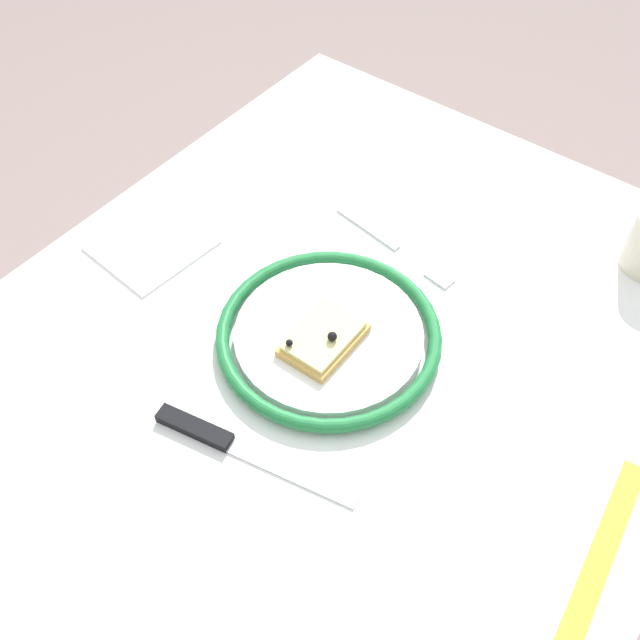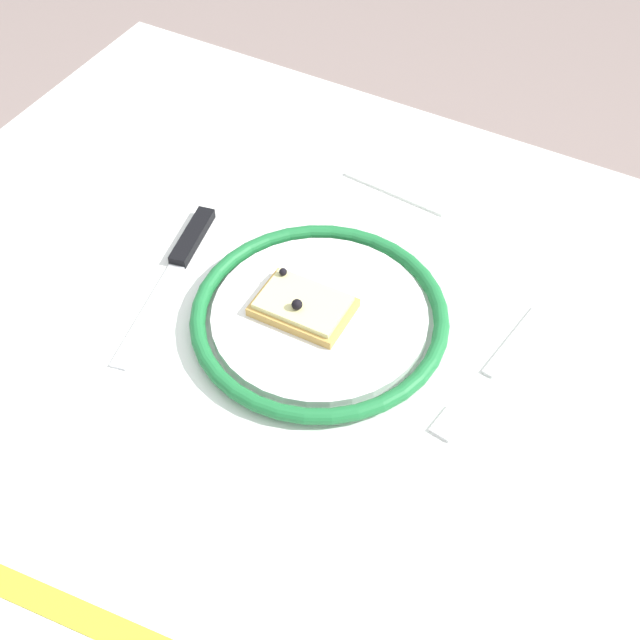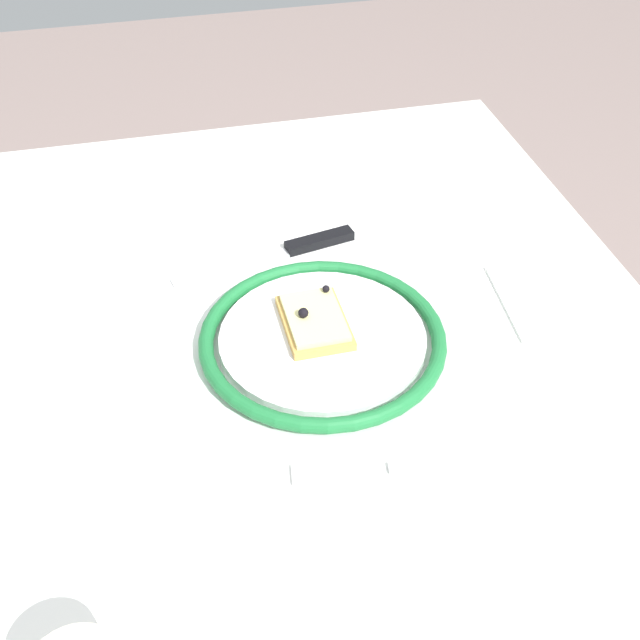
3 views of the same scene
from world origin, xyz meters
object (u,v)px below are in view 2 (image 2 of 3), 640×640
at_px(pizza_slice_near, 300,304).
at_px(napkin, 417,166).
at_px(fork, 490,370).
at_px(dining_table, 299,380).
at_px(knife, 181,257).
at_px(measuring_tape, 0,580).
at_px(plate, 320,317).

xyz_separation_m(pizza_slice_near, napkin, (-0.00, -0.29, -0.02)).
bearing_deg(fork, dining_table, 12.86).
relative_size(knife, measuring_tape, 0.72).
bearing_deg(knife, measuring_tape, 102.22).
relative_size(measuring_tape, napkin, 2.43).
xyz_separation_m(pizza_slice_near, measuring_tape, (0.08, 0.37, -0.02)).
bearing_deg(pizza_slice_near, knife, -4.96).
distance_m(dining_table, pizza_slice_near, 0.11).
relative_size(plate, fork, 1.34).
height_order(plate, pizza_slice_near, pizza_slice_near).
relative_size(knife, fork, 1.19).
distance_m(plate, measuring_tape, 0.39).
bearing_deg(fork, measuring_tape, 55.45).
bearing_deg(knife, dining_table, 170.91).
distance_m(plate, fork, 0.18).
bearing_deg(dining_table, pizza_slice_near, -75.55).
relative_size(knife, napkin, 1.76).
xyz_separation_m(fork, measuring_tape, (0.28, 0.40, -0.00)).
height_order(dining_table, measuring_tape, measuring_tape).
bearing_deg(measuring_tape, fork, -130.56).
bearing_deg(napkin, plate, 93.56).
bearing_deg(knife, napkin, -120.73).
height_order(knife, napkin, knife).
xyz_separation_m(dining_table, napkin, (0.00, -0.30, 0.09)).
xyz_separation_m(pizza_slice_near, knife, (0.16, -0.01, -0.02)).
bearing_deg(pizza_slice_near, fork, -170.75).
bearing_deg(napkin, fork, 127.57).
relative_size(pizza_slice_near, fork, 0.49).
distance_m(fork, napkin, 0.32).
xyz_separation_m(dining_table, measuring_tape, (0.08, 0.36, 0.09)).
relative_size(pizza_slice_near, knife, 0.42).
relative_size(dining_table, measuring_tape, 3.08).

